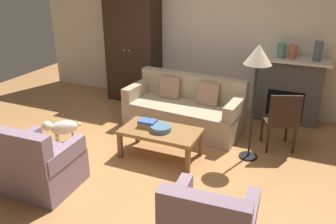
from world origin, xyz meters
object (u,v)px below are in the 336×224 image
Objects in this scene: fireplace at (287,90)px; couch at (185,110)px; dog at (62,128)px; fruit_bowl at (161,128)px; mantel_vase_slate at (318,51)px; floor_lamp at (258,62)px; book_stack at (147,123)px; mantel_vase_terracotta at (293,52)px; armoire at (134,48)px; side_chair_wooden at (282,118)px; armchair_near_left at (41,166)px; mantel_vase_jade at (281,51)px; coffee_table at (161,133)px.

fireplace is 0.64× the size of couch.
couch reaches higher than dog.
fruit_bowl is 2.87m from mantel_vase_slate.
floor_lamp is 3.47× the size of dog.
fireplace is at bearing 33.11° from couch.
book_stack is 0.54× the size of dog.
fireplace is at bearing 90.00° from mantel_vase_terracotta.
armoire is at bearing 127.06° from fruit_bowl.
book_stack is 1.93m from side_chair_wooden.
armchair_near_left is (-2.45, -3.32, -0.92)m from mantel_vase_terracotta.
mantel_vase_terracotta is at bearing 32.63° from couch.
mantel_vase_terracotta reaches higher than couch.
mantel_vase_jade reaches higher than fireplace.
coffee_table is 2.55m from mantel_vase_jade.
dog is at bearing -143.25° from fireplace.
coffee_table is (1.48, -1.97, -0.69)m from armoire.
armoire reaches higher than fireplace.
armoire is 2.34× the size of side_chair_wooden.
book_stack reaches higher than coffee_table.
armoire is 2.40m from book_stack.
mantel_vase_jade is 3.76m from dog.
book_stack is at bearing -99.36° from couch.
fruit_bowl is at bearing -149.21° from side_chair_wooden.
fruit_bowl is (1.50, -1.99, -0.60)m from armoire.
couch is 1.58m from side_chair_wooden.
mantel_vase_slate is at bearing 27.08° from couch.
mantel_vase_jade is (2.77, 0.06, 0.18)m from armoire.
armchair_near_left reaches higher than couch.
couch is 8.84× the size of mantel_vase_terracotta.
couch is (-1.51, -0.98, -0.25)m from fireplace.
floor_lamp reaches higher than fireplace.
couch is 4.21× the size of dog.
armoire is 1.29× the size of floor_lamp.
side_chair_wooden is at bearing -87.47° from mantel_vase_terracotta.
coffee_table is at bearing -5.36° from book_stack.
mantel_vase_jade is at bearing -174.31° from fireplace.
fruit_bowl is 0.62× the size of dog.
armoire is at bearing 160.01° from side_chair_wooden.
mantel_vase_slate is 0.68× the size of dog.
mantel_vase_terracotta is at bearing 1.17° from armoire.
couch is at bearing 80.64° from book_stack.
armoire is at bearing -178.97° from mantel_vase_slate.
mantel_vase_slate is at bearing -2.70° from fireplace.
fireplace is 3.79m from dog.
fruit_bowl is at bearing -86.96° from couch.
floor_lamp is at bearing -94.68° from mantel_vase_jade.
armoire is at bearing 87.96° from dog.
armoire reaches higher than mantel_vase_jade.
mantel_vase_jade is at bearing 36.02° from couch.
armoire reaches higher than coffee_table.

